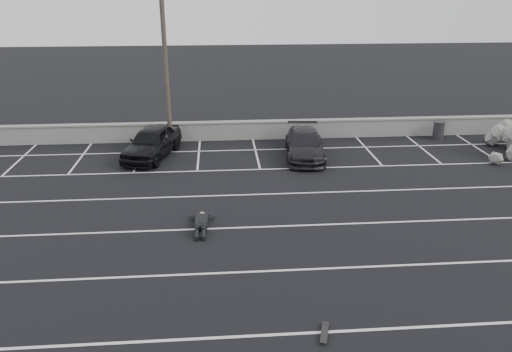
{
  "coord_description": "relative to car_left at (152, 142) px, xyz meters",
  "views": [
    {
      "loc": [
        -0.96,
        -13.27,
        8.37
      ],
      "look_at": [
        0.53,
        5.59,
        1.0
      ],
      "focal_mm": 35.0,
      "sensor_mm": 36.0,
      "label": 1
    }
  ],
  "objects": [
    {
      "name": "skateboard",
      "position": [
        5.92,
        -14.42,
        -0.72
      ],
      "size": [
        0.36,
        0.7,
        0.08
      ],
      "rotation": [
        0.0,
        0.0,
        -0.29
      ],
      "color": "black",
      "rests_on": "ground"
    },
    {
      "name": "ground",
      "position": [
        4.33,
        -11.3,
        -0.78
      ],
      "size": [
        120.0,
        120.0,
        0.0
      ],
      "primitive_type": "plane",
      "color": "black",
      "rests_on": "ground"
    },
    {
      "name": "seawall",
      "position": [
        4.33,
        2.7,
        -0.23
      ],
      "size": [
        50.0,
        0.45,
        1.06
      ],
      "color": "gray",
      "rests_on": "ground"
    },
    {
      "name": "person",
      "position": [
        2.67,
        -7.91,
        -0.53
      ],
      "size": [
        1.11,
        2.57,
        0.5
      ],
      "primitive_type": null,
      "rotation": [
        0.0,
        0.0,
        -0.02
      ],
      "color": "black",
      "rests_on": "ground"
    },
    {
      "name": "utility_pole",
      "position": [
        0.76,
        1.9,
        3.88
      ],
      "size": [
        1.23,
        0.25,
        9.22
      ],
      "color": "#4C4238",
      "rests_on": "ground"
    },
    {
      "name": "trash_bin",
      "position": [
        15.88,
        1.86,
        -0.27
      ],
      "size": [
        0.87,
        0.87,
        1.02
      ],
      "rotation": [
        0.0,
        0.0,
        0.39
      ],
      "color": "#272629",
      "rests_on": "ground"
    },
    {
      "name": "car_left",
      "position": [
        0.0,
        0.0,
        0.0
      ],
      "size": [
        3.08,
        4.93,
        1.57
      ],
      "primitive_type": "imported",
      "rotation": [
        0.0,
        0.0,
        -0.29
      ],
      "color": "black",
      "rests_on": "ground"
    },
    {
      "name": "stall_lines",
      "position": [
        4.25,
        -6.89,
        -0.78
      ],
      "size": [
        36.0,
        20.05,
        0.01
      ],
      "color": "silver",
      "rests_on": "ground"
    },
    {
      "name": "car_right",
      "position": [
        7.75,
        -0.65,
        -0.11
      ],
      "size": [
        2.35,
        4.81,
        1.35
      ],
      "primitive_type": "imported",
      "rotation": [
        0.0,
        0.0,
        -0.1
      ],
      "color": "black",
      "rests_on": "ground"
    }
  ]
}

